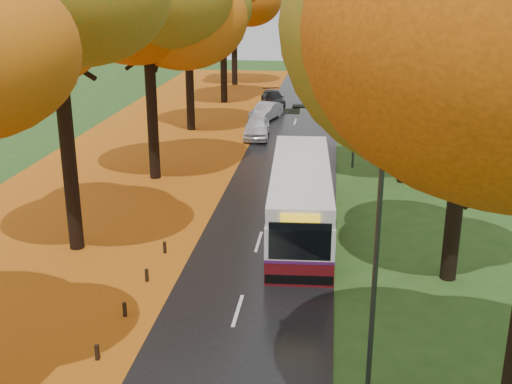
% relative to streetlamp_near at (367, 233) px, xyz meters
% --- Properties ---
extents(road, '(6.50, 90.00, 0.04)m').
position_rel_streetlamp_near_xyz_m(road, '(-3.95, 17.00, -4.69)').
color(road, black).
rests_on(road, ground).
extents(centre_line, '(0.12, 90.00, 0.01)m').
position_rel_streetlamp_near_xyz_m(centre_line, '(-3.95, 17.00, -4.67)').
color(centre_line, silver).
rests_on(centre_line, road).
extents(leaf_verge, '(12.00, 90.00, 0.02)m').
position_rel_streetlamp_near_xyz_m(leaf_verge, '(-12.95, 17.00, -4.70)').
color(leaf_verge, '#8D450C').
rests_on(leaf_verge, ground).
extents(leaf_drift, '(0.90, 90.00, 0.01)m').
position_rel_streetlamp_near_xyz_m(leaf_drift, '(-7.00, 17.00, -4.67)').
color(leaf_drift, orange).
rests_on(leaf_drift, road).
extents(trees_left, '(9.20, 74.00, 13.88)m').
position_rel_streetlamp_near_xyz_m(trees_left, '(-11.13, 19.06, 4.82)').
color(trees_left, black).
rests_on(trees_left, ground).
extents(trees_right, '(9.30, 74.20, 13.96)m').
position_rel_streetlamp_near_xyz_m(trees_right, '(3.24, 18.91, 4.98)').
color(trees_right, black).
rests_on(trees_right, ground).
extents(streetlamp_near, '(2.45, 0.18, 8.00)m').
position_rel_streetlamp_near_xyz_m(streetlamp_near, '(0.00, 0.00, 0.00)').
color(streetlamp_near, '#333538').
rests_on(streetlamp_near, ground).
extents(streetlamp_mid, '(2.45, 0.18, 8.00)m').
position_rel_streetlamp_near_xyz_m(streetlamp_mid, '(0.00, 22.00, 0.00)').
color(streetlamp_mid, '#333538').
rests_on(streetlamp_mid, ground).
extents(streetlamp_far, '(2.45, 0.18, 8.00)m').
position_rel_streetlamp_near_xyz_m(streetlamp_far, '(0.00, 44.00, 0.00)').
color(streetlamp_far, '#333538').
rests_on(streetlamp_far, ground).
extents(bus, '(3.16, 11.38, 2.96)m').
position_rel_streetlamp_near_xyz_m(bus, '(-2.28, 11.59, -3.12)').
color(bus, '#580D12').
rests_on(bus, road).
extents(car_white, '(1.97, 4.36, 1.45)m').
position_rel_streetlamp_near_xyz_m(car_white, '(-6.30, 28.47, -3.95)').
color(car_white, white).
rests_on(car_white, road).
extents(car_silver, '(2.49, 4.25, 1.33)m').
position_rel_streetlamp_near_xyz_m(car_silver, '(-6.30, 34.53, -4.01)').
color(car_silver, '#96999D').
rests_on(car_silver, road).
extents(car_dark, '(2.70, 4.79, 1.31)m').
position_rel_streetlamp_near_xyz_m(car_dark, '(-6.30, 40.17, -4.02)').
color(car_dark, black).
rests_on(car_dark, road).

